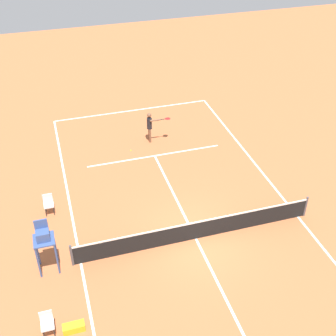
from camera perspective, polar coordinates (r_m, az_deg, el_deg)
The scene contains 9 objects.
ground_plane at distance 19.50m, azimuth 3.55°, elevation -8.95°, with size 60.00×60.00×0.00m, color #B76038.
court_lines at distance 19.50m, azimuth 3.55°, elevation -8.94°, with size 9.95×24.44×0.01m.
tennis_net at distance 19.16m, azimuth 3.61°, elevation -7.88°, with size 10.55×0.10×1.07m.
player_serving at distance 25.21m, azimuth -2.26°, elevation 5.53°, with size 1.30×0.59×1.81m.
tennis_ball at distance 24.95m, azimuth -4.75°, elevation 2.25°, with size 0.07×0.07×0.07m, color #CCE033.
umpire_chair at distance 17.78m, azimuth -15.55°, elevation -8.69°, with size 0.80×0.80×2.41m.
courtside_chair_near at distance 16.57m, azimuth -15.13°, elevation -18.45°, with size 0.44×0.46×0.95m.
courtside_chair_mid at distance 21.11m, azimuth -14.97°, elevation -4.33°, with size 0.44×0.46×0.95m.
equipment_bag at distance 16.73m, azimuth -11.89°, elevation -19.25°, with size 0.76×0.32×0.30m, color yellow.
Camera 1 is at (5.15, 13.02, 13.57)m, focal length 47.91 mm.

